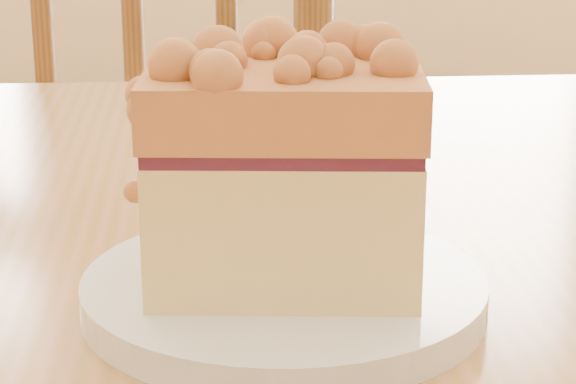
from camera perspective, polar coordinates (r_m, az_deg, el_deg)
The scene contains 3 objects.
cafe_chair_main at distance 1.32m, azimuth -4.99°, elevation -3.61°, with size 0.50×0.50×0.97m.
plate at distance 0.54m, azimuth -0.20°, elevation -5.19°, with size 0.19×0.19×0.02m.
cake_slice at distance 0.52m, azimuth -0.15°, elevation 1.70°, with size 0.14×0.10×0.12m.
Camera 1 is at (0.25, -0.35, 0.97)m, focal length 70.00 mm.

